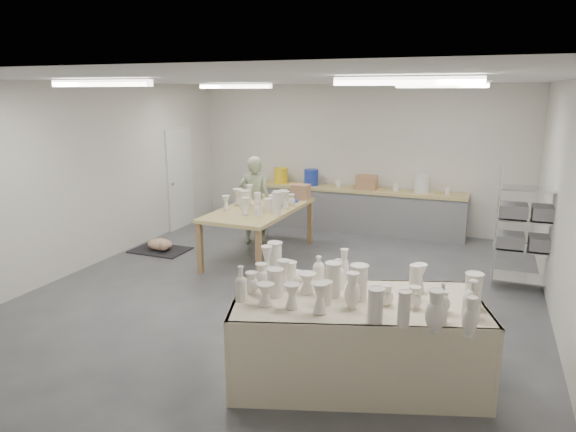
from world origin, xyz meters
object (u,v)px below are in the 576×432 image
at_px(drying_table, 355,336).
at_px(work_table, 264,207).
at_px(potter, 255,200).
at_px(red_stool, 261,225).

distance_m(drying_table, work_table, 4.20).
xyz_separation_m(drying_table, potter, (-2.97, 4.01, 0.37)).
distance_m(drying_table, potter, 5.00).
height_order(potter, red_stool, potter).
distance_m(work_table, potter, 0.81).
xyz_separation_m(drying_table, work_table, (-2.48, 3.36, 0.42)).
relative_size(drying_table, potter, 1.59).
relative_size(drying_table, work_table, 1.12).
relative_size(drying_table, red_stool, 7.15).
height_order(drying_table, potter, potter).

